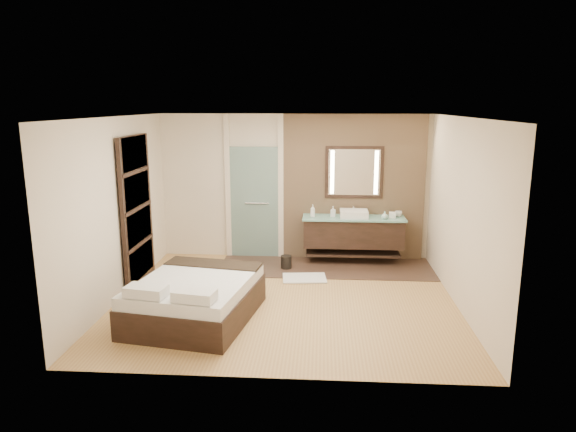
# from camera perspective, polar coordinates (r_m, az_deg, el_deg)

# --- Properties ---
(floor) EXTENTS (5.00, 5.00, 0.00)m
(floor) POSITION_cam_1_polar(r_m,az_deg,el_deg) (7.80, -0.23, -9.29)
(floor) COLOR #A87A46
(floor) RESTS_ON ground
(tile_strip) EXTENTS (3.80, 1.30, 0.01)m
(tile_strip) POSITION_cam_1_polar(r_m,az_deg,el_deg) (9.29, 4.19, -5.67)
(tile_strip) COLOR #3B2A20
(tile_strip) RESTS_ON floor
(stone_wall) EXTENTS (2.60, 0.08, 2.70)m
(stone_wall) POSITION_cam_1_polar(r_m,az_deg,el_deg) (9.58, 7.29, 3.10)
(stone_wall) COLOR tan
(stone_wall) RESTS_ON floor
(vanity) EXTENTS (1.85, 0.55, 0.88)m
(vanity) POSITION_cam_1_polar(r_m,az_deg,el_deg) (9.45, 7.27, -1.79)
(vanity) COLOR black
(vanity) RESTS_ON stone_wall
(mirror_unit) EXTENTS (1.06, 0.04, 0.96)m
(mirror_unit) POSITION_cam_1_polar(r_m,az_deg,el_deg) (9.48, 7.36, 4.84)
(mirror_unit) COLOR black
(mirror_unit) RESTS_ON stone_wall
(frosted_door) EXTENTS (1.10, 0.12, 2.70)m
(frosted_door) POSITION_cam_1_polar(r_m,az_deg,el_deg) (9.67, -3.75, 2.03)
(frosted_door) COLOR #A1CBC2
(frosted_door) RESTS_ON floor
(shoji_partition) EXTENTS (0.06, 1.20, 2.40)m
(shoji_partition) POSITION_cam_1_polar(r_m,az_deg,el_deg) (8.53, -16.42, 0.58)
(shoji_partition) COLOR black
(shoji_partition) RESTS_ON floor
(bed) EXTENTS (1.74, 2.04, 0.70)m
(bed) POSITION_cam_1_polar(r_m,az_deg,el_deg) (7.17, -10.26, -9.02)
(bed) COLOR black
(bed) RESTS_ON floor
(bath_mat) EXTENTS (0.76, 0.57, 0.02)m
(bath_mat) POSITION_cam_1_polar(r_m,az_deg,el_deg) (8.67, 1.83, -6.90)
(bath_mat) COLOR silver
(bath_mat) RESTS_ON floor
(waste_bin) EXTENTS (0.20, 0.20, 0.24)m
(waste_bin) POSITION_cam_1_polar(r_m,az_deg,el_deg) (9.15, -0.20, -5.16)
(waste_bin) COLOR black
(waste_bin) RESTS_ON floor
(tissue_box) EXTENTS (0.14, 0.14, 0.10)m
(tissue_box) POSITION_cam_1_polar(r_m,az_deg,el_deg) (9.42, 11.53, 0.10)
(tissue_box) COLOR white
(tissue_box) RESTS_ON vanity
(soap_bottle_a) EXTENTS (0.11, 0.11, 0.23)m
(soap_bottle_a) POSITION_cam_1_polar(r_m,az_deg,el_deg) (9.30, 2.76, 0.58)
(soap_bottle_a) COLOR silver
(soap_bottle_a) RESTS_ON vanity
(soap_bottle_b) EXTENTS (0.09, 0.10, 0.19)m
(soap_bottle_b) POSITION_cam_1_polar(r_m,az_deg,el_deg) (9.37, 5.02, 0.51)
(soap_bottle_b) COLOR #B2B2B2
(soap_bottle_b) RESTS_ON vanity
(soap_bottle_c) EXTENTS (0.13, 0.13, 0.14)m
(soap_bottle_c) POSITION_cam_1_polar(r_m,az_deg,el_deg) (9.29, 10.68, 0.08)
(soap_bottle_c) COLOR #ADDAD2
(soap_bottle_c) RESTS_ON vanity
(cup) EXTENTS (0.13, 0.13, 0.10)m
(cup) POSITION_cam_1_polar(r_m,az_deg,el_deg) (9.56, 12.17, 0.25)
(cup) COLOR silver
(cup) RESTS_ON vanity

